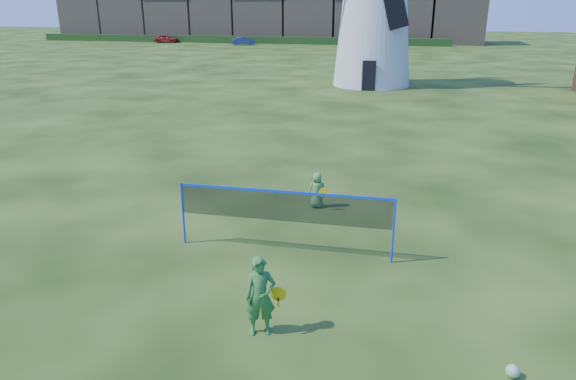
{
  "coord_description": "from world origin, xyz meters",
  "views": [
    {
      "loc": [
        2.58,
        -10.61,
        5.57
      ],
      "look_at": [
        0.2,
        0.5,
        1.5
      ],
      "focal_mm": 32.64,
      "sensor_mm": 36.0,
      "label": 1
    }
  ],
  "objects_px": {
    "car_left": "(166,39)",
    "windmill": "(375,1)",
    "player_boy": "(317,190)",
    "play_ball": "(513,371)",
    "player_girl": "(260,296)",
    "badminton_net": "(284,207)",
    "car_right": "(243,41)"
  },
  "relations": [
    {
      "from": "windmill",
      "to": "player_boy",
      "type": "relative_size",
      "value": 16.41
    },
    {
      "from": "player_boy",
      "to": "play_ball",
      "type": "bearing_deg",
      "value": 112.47
    },
    {
      "from": "player_boy",
      "to": "car_right",
      "type": "bearing_deg",
      "value": -81.24
    },
    {
      "from": "car_left",
      "to": "windmill",
      "type": "bearing_deg",
      "value": -152.39
    },
    {
      "from": "play_ball",
      "to": "car_left",
      "type": "xyz_separation_m",
      "value": [
        -36.79,
        67.84,
        0.5
      ]
    },
    {
      "from": "player_girl",
      "to": "play_ball",
      "type": "relative_size",
      "value": 6.76
    },
    {
      "from": "player_girl",
      "to": "car_right",
      "type": "distance_m",
      "value": 68.65
    },
    {
      "from": "windmill",
      "to": "player_girl",
      "type": "bearing_deg",
      "value": -89.99
    },
    {
      "from": "player_boy",
      "to": "car_left",
      "type": "height_order",
      "value": "car_left"
    },
    {
      "from": "windmill",
      "to": "player_girl",
      "type": "xyz_separation_m",
      "value": [
        0.01,
        -30.76,
        -4.96
      ]
    },
    {
      "from": "badminton_net",
      "to": "car_right",
      "type": "xyz_separation_m",
      "value": [
        -19.71,
        62.44,
        -0.6
      ]
    },
    {
      "from": "play_ball",
      "to": "car_right",
      "type": "relative_size",
      "value": 0.07
    },
    {
      "from": "car_left",
      "to": "car_right",
      "type": "bearing_deg",
      "value": -112.34
    },
    {
      "from": "player_girl",
      "to": "car_left",
      "type": "height_order",
      "value": "player_girl"
    },
    {
      "from": "windmill",
      "to": "badminton_net",
      "type": "distance_m",
      "value": 27.9
    },
    {
      "from": "badminton_net",
      "to": "player_girl",
      "type": "height_order",
      "value": "badminton_net"
    },
    {
      "from": "windmill",
      "to": "car_left",
      "type": "bearing_deg",
      "value": 131.56
    },
    {
      "from": "badminton_net",
      "to": "player_boy",
      "type": "distance_m",
      "value": 3.12
    },
    {
      "from": "player_girl",
      "to": "car_left",
      "type": "relative_size",
      "value": 0.42
    },
    {
      "from": "car_left",
      "to": "play_ball",
      "type": "bearing_deg",
      "value": -165.48
    },
    {
      "from": "car_left",
      "to": "player_girl",
      "type": "bearing_deg",
      "value": -168.17
    },
    {
      "from": "player_boy",
      "to": "player_girl",
      "type": "bearing_deg",
      "value": 80.07
    },
    {
      "from": "windmill",
      "to": "player_boy",
      "type": "height_order",
      "value": "windmill"
    },
    {
      "from": "badminton_net",
      "to": "car_left",
      "type": "xyz_separation_m",
      "value": [
        -32.31,
        64.3,
        -0.53
      ]
    },
    {
      "from": "player_girl",
      "to": "car_right",
      "type": "relative_size",
      "value": 0.45
    },
    {
      "from": "play_ball",
      "to": "car_right",
      "type": "xyz_separation_m",
      "value": [
        -24.19,
        65.99,
        0.43
      ]
    },
    {
      "from": "player_boy",
      "to": "car_right",
      "type": "xyz_separation_m",
      "value": [
        -20.02,
        59.4,
        0.02
      ]
    },
    {
      "from": "windmill",
      "to": "player_girl",
      "type": "relative_size",
      "value": 11.47
    },
    {
      "from": "car_right",
      "to": "windmill",
      "type": "bearing_deg",
      "value": -164.84
    },
    {
      "from": "play_ball",
      "to": "car_right",
      "type": "bearing_deg",
      "value": 110.13
    },
    {
      "from": "car_left",
      "to": "car_right",
      "type": "relative_size",
      "value": 1.08
    },
    {
      "from": "badminton_net",
      "to": "car_left",
      "type": "height_order",
      "value": "badminton_net"
    }
  ]
}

